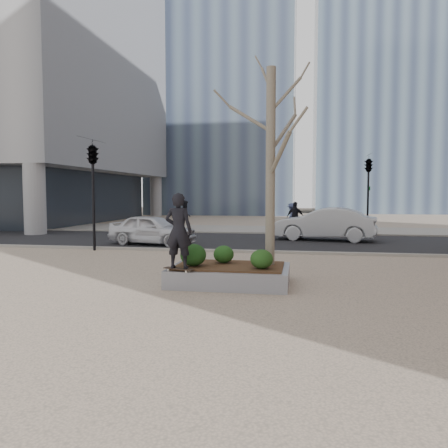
% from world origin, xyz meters
% --- Properties ---
extents(ground, '(120.00, 120.00, 0.00)m').
position_xyz_m(ground, '(0.00, 0.00, 0.00)').
color(ground, tan).
rests_on(ground, ground).
extents(street, '(60.00, 8.00, 0.02)m').
position_xyz_m(street, '(0.00, 10.00, 0.01)').
color(street, black).
rests_on(street, ground).
extents(far_sidewalk, '(60.00, 6.00, 0.02)m').
position_xyz_m(far_sidewalk, '(0.00, 17.00, 0.01)').
color(far_sidewalk, gray).
rests_on(far_sidewalk, ground).
extents(planter, '(3.00, 2.00, 0.45)m').
position_xyz_m(planter, '(1.00, 0.00, 0.23)').
color(planter, gray).
rests_on(planter, ground).
extents(planter_mulch, '(2.70, 1.70, 0.04)m').
position_xyz_m(planter_mulch, '(1.00, 0.00, 0.47)').
color(planter_mulch, '#382314').
rests_on(planter_mulch, planter).
extents(sycamore_tree, '(2.80, 2.80, 6.60)m').
position_xyz_m(sycamore_tree, '(2.00, 0.30, 3.79)').
color(sycamore_tree, gray).
rests_on(sycamore_tree, planter_mulch).
extents(shrub_left, '(0.66, 0.66, 0.56)m').
position_xyz_m(shrub_left, '(0.11, -0.30, 0.77)').
color(shrub_left, black).
rests_on(shrub_left, planter_mulch).
extents(shrub_middle, '(0.54, 0.54, 0.46)m').
position_xyz_m(shrub_middle, '(0.78, 0.32, 0.72)').
color(shrub_middle, '#153D13').
rests_on(shrub_middle, planter_mulch).
extents(shrub_right, '(0.55, 0.55, 0.47)m').
position_xyz_m(shrub_right, '(1.85, -0.40, 0.73)').
color(shrub_right, '#143F15').
rests_on(shrub_right, planter_mulch).
extents(skateboard, '(0.80, 0.45, 0.08)m').
position_xyz_m(skateboard, '(-0.10, -0.88, 0.49)').
color(skateboard, black).
rests_on(skateboard, planter).
extents(skateboarder, '(0.68, 0.46, 1.81)m').
position_xyz_m(skateboarder, '(-0.10, -0.88, 1.43)').
color(skateboarder, black).
rests_on(skateboarder, skateboard).
extents(police_car, '(4.25, 2.41, 1.36)m').
position_xyz_m(police_car, '(-3.79, 7.81, 0.70)').
color(police_car, silver).
rests_on(police_car, street).
extents(car_silver, '(5.13, 2.55, 1.61)m').
position_xyz_m(car_silver, '(3.96, 10.97, 0.83)').
color(car_silver, '#9B9DA3').
rests_on(car_silver, street).
extents(pedestrian_a, '(0.79, 0.96, 1.85)m').
position_xyz_m(pedestrian_a, '(-4.56, 16.41, 0.95)').
color(pedestrian_a, black).
rests_on(pedestrian_a, far_sidewalk).
extents(pedestrian_b, '(0.97, 1.24, 1.68)m').
position_xyz_m(pedestrian_b, '(2.22, 17.55, 0.86)').
color(pedestrian_b, '#363F62').
rests_on(pedestrian_b, far_sidewalk).
extents(pedestrian_c, '(1.15, 0.76, 1.81)m').
position_xyz_m(pedestrian_c, '(2.49, 15.09, 0.93)').
color(pedestrian_c, black).
rests_on(pedestrian_c, far_sidewalk).
extents(traffic_light_near, '(0.60, 2.48, 4.50)m').
position_xyz_m(traffic_light_near, '(-5.50, 5.60, 2.25)').
color(traffic_light_near, black).
rests_on(traffic_light_near, ground).
extents(traffic_light_far, '(0.60, 2.48, 4.50)m').
position_xyz_m(traffic_light_far, '(6.50, 14.60, 2.25)').
color(traffic_light_far, black).
rests_on(traffic_light_far, ground).
extents(building_glass_a, '(16.00, 16.00, 45.00)m').
position_xyz_m(building_glass_a, '(-6.00, 42.00, 22.50)').
color(building_glass_a, slate).
rests_on(building_glass_a, ground).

